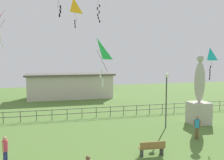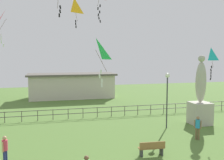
{
  "view_description": "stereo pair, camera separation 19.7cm",
  "coord_description": "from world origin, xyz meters",
  "px_view_note": "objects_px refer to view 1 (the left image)",
  "views": [
    {
      "loc": [
        -3.75,
        -8.71,
        5.63
      ],
      "look_at": [
        0.24,
        6.39,
        4.19
      ],
      "focal_mm": 40.54,
      "sensor_mm": 36.0,
      "label": 1
    },
    {
      "loc": [
        -3.56,
        -8.76,
        5.63
      ],
      "look_at": [
        0.24,
        6.39,
        4.19
      ],
      "focal_mm": 40.54,
      "sensor_mm": 36.0,
      "label": 2
    }
  ],
  "objects_px": {
    "kite_0": "(210,56)",
    "kite_2": "(97,51)",
    "park_bench": "(152,148)",
    "kite_5": "(73,7)",
    "lamppost": "(166,88)",
    "person_2": "(5,149)",
    "person_0": "(197,126)",
    "statue_monument": "(199,102)",
    "kite_4": "(5,20)"
  },
  "relations": [
    {
      "from": "lamppost",
      "to": "person_0",
      "type": "relative_size",
      "value": 2.73
    },
    {
      "from": "park_bench",
      "to": "kite_5",
      "type": "bearing_deg",
      "value": 113.83
    },
    {
      "from": "statue_monument",
      "to": "park_bench",
      "type": "xyz_separation_m",
      "value": [
        -6.58,
        -5.36,
        -1.43
      ]
    },
    {
      "from": "kite_0",
      "to": "kite_4",
      "type": "distance_m",
      "value": 14.9
    },
    {
      "from": "statue_monument",
      "to": "kite_4",
      "type": "xyz_separation_m",
      "value": [
        -14.93,
        0.53,
        6.26
      ]
    },
    {
      "from": "lamppost",
      "to": "kite_2",
      "type": "height_order",
      "value": "kite_2"
    },
    {
      "from": "kite_0",
      "to": "lamppost",
      "type": "bearing_deg",
      "value": 153.77
    },
    {
      "from": "kite_0",
      "to": "kite_5",
      "type": "height_order",
      "value": "kite_5"
    },
    {
      "from": "lamppost",
      "to": "kite_0",
      "type": "height_order",
      "value": "kite_0"
    },
    {
      "from": "kite_2",
      "to": "kite_4",
      "type": "distance_m",
      "value": 8.79
    },
    {
      "from": "kite_0",
      "to": "statue_monument",
      "type": "bearing_deg",
      "value": 76.66
    },
    {
      "from": "person_2",
      "to": "kite_2",
      "type": "bearing_deg",
      "value": -20.67
    },
    {
      "from": "person_2",
      "to": "kite_4",
      "type": "relative_size",
      "value": 0.62
    },
    {
      "from": "lamppost",
      "to": "kite_0",
      "type": "distance_m",
      "value": 4.0
    },
    {
      "from": "kite_5",
      "to": "statue_monument",
      "type": "bearing_deg",
      "value": -14.04
    },
    {
      "from": "kite_2",
      "to": "kite_5",
      "type": "distance_m",
      "value": 9.62
    },
    {
      "from": "kite_2",
      "to": "kite_4",
      "type": "xyz_separation_m",
      "value": [
        -4.98,
        6.87,
        2.27
      ]
    },
    {
      "from": "person_2",
      "to": "kite_0",
      "type": "xyz_separation_m",
      "value": [
        14.05,
        2.85,
        4.8
      ]
    },
    {
      "from": "kite_2",
      "to": "kite_4",
      "type": "height_order",
      "value": "kite_4"
    },
    {
      "from": "lamppost",
      "to": "kite_4",
      "type": "relative_size",
      "value": 1.76
    },
    {
      "from": "kite_0",
      "to": "kite_2",
      "type": "height_order",
      "value": "kite_2"
    },
    {
      "from": "statue_monument",
      "to": "person_2",
      "type": "relative_size",
      "value": 3.73
    },
    {
      "from": "person_2",
      "to": "statue_monument",
      "type": "bearing_deg",
      "value": 17.76
    },
    {
      "from": "kite_2",
      "to": "lamppost",
      "type": "bearing_deg",
      "value": 41.43
    },
    {
      "from": "statue_monument",
      "to": "kite_5",
      "type": "relative_size",
      "value": 2.41
    },
    {
      "from": "person_2",
      "to": "kite_5",
      "type": "bearing_deg",
      "value": 58.36
    },
    {
      "from": "lamppost",
      "to": "kite_0",
      "type": "relative_size",
      "value": 1.82
    },
    {
      "from": "kite_2",
      "to": "kite_4",
      "type": "bearing_deg",
      "value": 125.94
    },
    {
      "from": "park_bench",
      "to": "person_2",
      "type": "bearing_deg",
      "value": 174.73
    },
    {
      "from": "kite_2",
      "to": "statue_monument",
      "type": "bearing_deg",
      "value": 32.5
    },
    {
      "from": "kite_5",
      "to": "kite_2",
      "type": "bearing_deg",
      "value": -89.28
    },
    {
      "from": "person_2",
      "to": "kite_0",
      "type": "relative_size",
      "value": 0.64
    },
    {
      "from": "person_0",
      "to": "kite_5",
      "type": "distance_m",
      "value": 13.03
    },
    {
      "from": "kite_4",
      "to": "kite_0",
      "type": "bearing_deg",
      "value": -9.06
    },
    {
      "from": "lamppost",
      "to": "person_2",
      "type": "xyz_separation_m",
      "value": [
        -11.25,
        -4.23,
        -2.3
      ]
    },
    {
      "from": "kite_5",
      "to": "lamppost",
      "type": "bearing_deg",
      "value": -23.1
    },
    {
      "from": "lamppost",
      "to": "person_2",
      "type": "distance_m",
      "value": 12.24
    },
    {
      "from": "person_0",
      "to": "kite_2",
      "type": "bearing_deg",
      "value": -159.15
    },
    {
      "from": "statue_monument",
      "to": "kite_2",
      "type": "height_order",
      "value": "kite_2"
    },
    {
      "from": "kite_0",
      "to": "kite_2",
      "type": "relative_size",
      "value": 1.03
    },
    {
      "from": "lamppost",
      "to": "kite_4",
      "type": "xyz_separation_m",
      "value": [
        -11.71,
        0.93,
        4.97
      ]
    },
    {
      "from": "statue_monument",
      "to": "kite_0",
      "type": "height_order",
      "value": "kite_0"
    },
    {
      "from": "lamppost",
      "to": "kite_2",
      "type": "bearing_deg",
      "value": -138.57
    },
    {
      "from": "person_0",
      "to": "person_2",
      "type": "xyz_separation_m",
      "value": [
        -12.03,
        -1.16,
        -0.03
      ]
    },
    {
      "from": "statue_monument",
      "to": "kite_2",
      "type": "relative_size",
      "value": 2.46
    },
    {
      "from": "lamppost",
      "to": "person_2",
      "type": "relative_size",
      "value": 2.83
    },
    {
      "from": "statue_monument",
      "to": "lamppost",
      "type": "bearing_deg",
      "value": -172.92
    },
    {
      "from": "person_0",
      "to": "lamppost",
      "type": "bearing_deg",
      "value": 104.19
    },
    {
      "from": "park_bench",
      "to": "statue_monument",
      "type": "bearing_deg",
      "value": 39.16
    },
    {
      "from": "park_bench",
      "to": "kite_4",
      "type": "distance_m",
      "value": 12.79
    }
  ]
}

